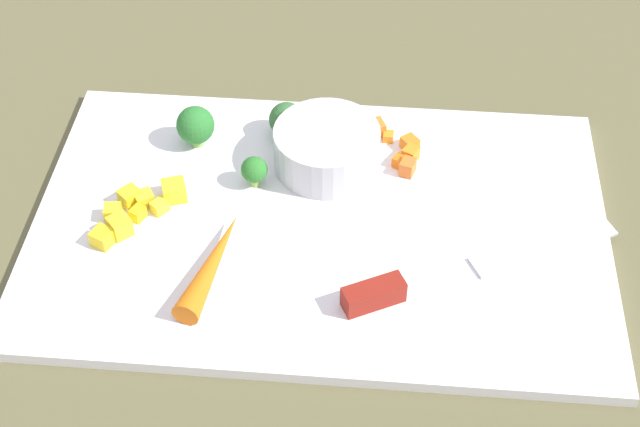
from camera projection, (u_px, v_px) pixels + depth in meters
The scene contains 23 objects.
ground_plane at pixel (320, 229), 0.90m from camera, with size 4.00×4.00×0.00m, color brown.
cutting_board at pixel (320, 225), 0.89m from camera, with size 0.55×0.36×0.01m, color white.
prep_bowl at pixel (330, 148), 0.93m from camera, with size 0.11×0.11×0.04m, color silver.
chef_knife at pixel (430, 279), 0.83m from camera, with size 0.26×0.15×0.02m.
whole_carrot at pixel (212, 263), 0.84m from camera, with size 0.02×0.02×0.13m, color orange.
carrot_dice_0 at pixel (376, 128), 0.97m from camera, with size 0.02×0.02×0.02m, color orange.
carrot_dice_1 at pixel (364, 122), 0.99m from camera, with size 0.01×0.01×0.01m, color orange.
carrot_dice_2 at pixel (400, 162), 0.94m from camera, with size 0.01×0.01×0.01m, color orange.
carrot_dice_3 at pixel (408, 167), 0.93m from camera, with size 0.02×0.01×0.02m, color orange.
carrot_dice_4 at pixel (410, 144), 0.96m from camera, with size 0.01×0.02×0.01m, color orange.
carrot_dice_5 at pixel (388, 137), 0.97m from camera, with size 0.01×0.01×0.01m, color orange.
carrot_dice_6 at pixel (411, 154), 0.95m from camera, with size 0.01×0.02×0.02m, color orange.
pepper_dice_0 at pixel (174, 191), 0.91m from camera, with size 0.02×0.02×0.02m, color yellow.
pepper_dice_1 at pixel (138, 213), 0.89m from camera, with size 0.01×0.01×0.01m, color yellow.
pepper_dice_2 at pixel (103, 237), 0.86m from camera, with size 0.02×0.02×0.02m, color yellow.
pepper_dice_3 at pixel (130, 197), 0.90m from camera, with size 0.02×0.02×0.02m, color yellow.
pepper_dice_4 at pixel (161, 203), 0.90m from camera, with size 0.02×0.01×0.01m, color yellow.
pepper_dice_5 at pixel (144, 199), 0.90m from camera, with size 0.02×0.02×0.01m, color yellow.
pepper_dice_6 at pixel (113, 213), 0.89m from camera, with size 0.02×0.02×0.02m, color yellow.
pepper_dice_7 at pixel (120, 226), 0.87m from camera, with size 0.02×0.02×0.02m, color yellow.
broccoli_floret_0 at pixel (287, 120), 0.96m from camera, with size 0.04×0.04×0.04m.
broccoli_floret_1 at pixel (254, 170), 0.91m from camera, with size 0.03×0.03×0.03m.
broccoli_floret_2 at pixel (195, 126), 0.95m from camera, with size 0.04×0.04×0.05m.
Camera 1 is at (-0.05, 0.61, 0.65)m, focal length 52.00 mm.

